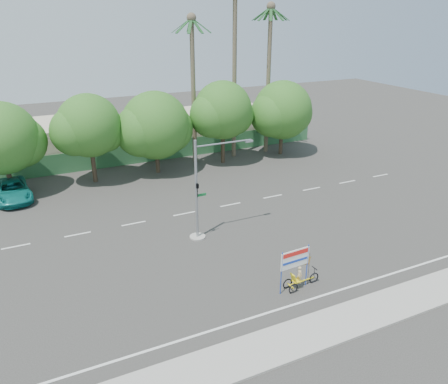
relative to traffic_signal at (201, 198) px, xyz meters
name	(u,v)px	position (x,y,z in m)	size (l,w,h in m)	color
ground	(257,256)	(2.20, -3.98, -2.92)	(120.00, 120.00, 0.00)	#33302D
sidewalk_near	(331,326)	(2.20, -11.48, -2.86)	(50.00, 2.40, 0.12)	gray
fence	(157,151)	(2.20, 17.52, -1.92)	(38.00, 0.08, 2.00)	#336B3D
building_left	(50,143)	(-7.80, 22.02, -0.92)	(12.00, 8.00, 4.00)	beige
building_right	(210,126)	(10.20, 22.02, -1.12)	(14.00, 8.00, 3.60)	beige
tree_far_left	(1,141)	(-11.85, 14.02, 1.84)	(7.14, 6.00, 7.96)	#473828
tree_left	(89,128)	(-4.85, 14.02, 2.14)	(6.66, 5.60, 8.07)	#473828
tree_center	(155,127)	(1.14, 14.02, 1.55)	(7.62, 6.40, 7.85)	#473828
tree_right	(222,112)	(8.15, 14.02, 2.32)	(6.90, 5.80, 8.36)	#473828
tree_far_right	(282,112)	(15.15, 14.02, 1.73)	(7.38, 6.20, 7.94)	#473828
palm_tall	(235,56)	(10.20, 15.52, 7.55)	(3.73, 3.79, 17.45)	#70604C
palm_mid	(269,65)	(14.20, 15.52, 6.48)	(3.73, 3.79, 15.45)	#70604C
palm_short	(193,75)	(5.70, 15.52, 5.94)	(3.73, 3.79, 14.45)	#70604C
traffic_signal	(201,198)	(0.00, 0.00, 0.00)	(4.72, 1.10, 7.00)	gray
trike_billboard	(298,272)	(2.55, -7.96, -1.84)	(2.73, 0.65, 2.68)	black
pickup_truck	(12,190)	(-11.73, 12.78, -2.13)	(2.63, 5.71, 1.59)	#117772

